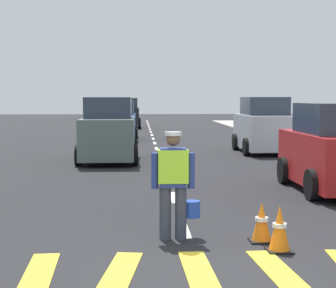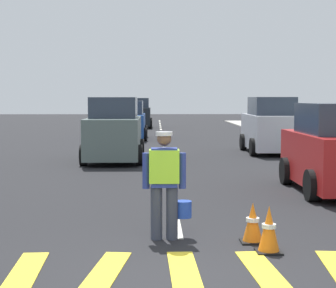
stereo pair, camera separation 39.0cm
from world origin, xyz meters
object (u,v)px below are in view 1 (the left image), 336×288
(car_parked_curbside, at_px, (336,151))
(car_oncoming_second, at_px, (120,122))
(road_worker, at_px, (175,180))
(car_oncoming_third, at_px, (127,114))
(car_oncoming_lead, at_px, (109,132))
(traffic_cone_near, at_px, (280,229))
(car_parked_far, at_px, (264,127))
(traffic_cone_far, at_px, (262,222))

(car_parked_curbside, relative_size, car_oncoming_second, 0.89)
(road_worker, height_order, car_oncoming_third, car_oncoming_third)
(car_oncoming_lead, bearing_deg, traffic_cone_near, -75.56)
(car_parked_curbside, relative_size, car_parked_far, 0.97)
(car_oncoming_third, relative_size, car_parked_far, 1.01)
(road_worker, xyz_separation_m, traffic_cone_far, (1.31, -0.24, -0.63))
(traffic_cone_near, xyz_separation_m, car_parked_far, (2.95, 14.55, 0.70))
(car_parked_curbside, xyz_separation_m, car_oncoming_lead, (-5.64, 6.60, 0.07))
(car_oncoming_third, relative_size, car_oncoming_lead, 0.99)
(traffic_cone_near, bearing_deg, traffic_cone_far, 103.26)
(traffic_cone_far, bearing_deg, road_worker, 169.47)
(car_oncoming_third, distance_m, car_oncoming_second, 11.61)
(traffic_cone_near, bearing_deg, car_parked_far, 78.54)
(car_oncoming_third, bearing_deg, car_oncoming_second, -90.68)
(traffic_cone_near, bearing_deg, car_oncoming_second, 97.72)
(car_parked_curbside, bearing_deg, car_oncoming_second, 108.24)
(car_parked_far, bearing_deg, car_parked_curbside, -92.09)
(traffic_cone_near, bearing_deg, car_oncoming_lead, 104.44)
(car_oncoming_second, xyz_separation_m, car_parked_far, (5.96, -7.66, 0.09))
(traffic_cone_far, height_order, car_parked_curbside, car_parked_curbside)
(traffic_cone_far, distance_m, car_parked_curbside, 5.39)
(road_worker, height_order, car_parked_far, car_parked_far)
(traffic_cone_far, xyz_separation_m, car_parked_curbside, (2.74, 4.60, 0.65))
(car_oncoming_third, xyz_separation_m, car_oncoming_lead, (-0.16, -22.05, 0.02))
(road_worker, relative_size, car_parked_far, 0.42)
(car_parked_curbside, bearing_deg, car_oncoming_lead, 130.49)
(road_worker, distance_m, car_oncoming_second, 21.45)
(road_worker, relative_size, car_oncoming_lead, 0.41)
(car_oncoming_lead, height_order, car_parked_far, car_parked_far)
(car_oncoming_third, height_order, car_oncoming_second, car_oncoming_third)
(road_worker, distance_m, car_oncoming_lead, 11.07)
(car_parked_far, bearing_deg, car_oncoming_third, 106.82)
(car_parked_far, bearing_deg, traffic_cone_near, -101.46)
(traffic_cone_near, xyz_separation_m, car_parked_curbside, (2.61, 5.16, 0.62))
(car_oncoming_third, bearing_deg, car_parked_far, -73.18)
(road_worker, distance_m, car_parked_far, 14.42)
(road_worker, relative_size, car_oncoming_second, 0.39)
(car_parked_curbside, relative_size, car_oncoming_lead, 0.95)
(car_parked_far, bearing_deg, traffic_cone_far, -102.43)
(traffic_cone_near, relative_size, car_oncoming_second, 0.16)
(car_oncoming_second, bearing_deg, traffic_cone_near, -82.28)
(car_oncoming_lead, bearing_deg, car_parked_far, 24.97)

